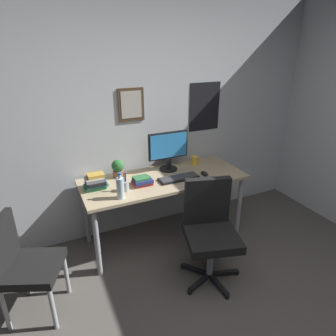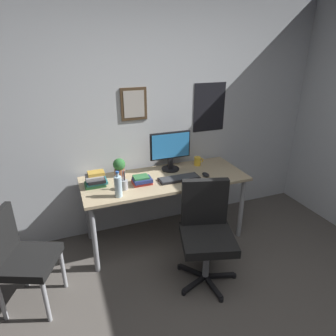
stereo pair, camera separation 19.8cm
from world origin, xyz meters
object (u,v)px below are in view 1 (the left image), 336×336
at_px(office_chair, 210,226).
at_px(pen_cup, 125,186).
at_px(side_chair, 22,262).
at_px(monitor, 168,149).
at_px(book_stack_right, 95,182).
at_px(coffee_mug_near, 195,160).
at_px(keyboard, 179,178).
at_px(computer_mouse, 204,173).
at_px(water_bottle, 120,188).
at_px(potted_plant, 118,168).
at_px(book_stack_left, 142,181).

relative_size(office_chair, pen_cup, 4.75).
xyz_separation_m(side_chair, pen_cup, (0.95, 0.35, 0.30)).
height_order(monitor, pen_cup, monitor).
height_order(office_chair, book_stack_right, office_chair).
height_order(coffee_mug_near, pen_cup, pen_cup).
height_order(office_chair, keyboard, office_chair).
distance_m(computer_mouse, coffee_mug_near, 0.32).
distance_m(water_bottle, potted_plant, 0.47).
bearing_deg(office_chair, keyboard, 92.13).
bearing_deg(monitor, potted_plant, 176.30).
relative_size(office_chair, potted_plant, 4.87).
bearing_deg(potted_plant, computer_mouse, -21.76).
relative_size(side_chair, pen_cup, 4.38).
relative_size(monitor, pen_cup, 2.30).
distance_m(book_stack_left, book_stack_right, 0.46).
bearing_deg(book_stack_left, potted_plant, 121.14).
distance_m(monitor, computer_mouse, 0.48).
bearing_deg(keyboard, computer_mouse, -4.41).
distance_m(side_chair, coffee_mug_near, 2.02).
bearing_deg(book_stack_left, office_chair, -56.99).
bearing_deg(pen_cup, coffee_mug_near, 18.05).
height_order(pen_cup, book_stack_right, pen_cup).
bearing_deg(office_chair, book_stack_left, 123.01).
distance_m(side_chair, water_bottle, 0.97).
distance_m(side_chair, pen_cup, 1.06).
relative_size(monitor, coffee_mug_near, 3.99).
xyz_separation_m(water_bottle, pen_cup, (0.08, 0.12, -0.05)).
distance_m(office_chair, side_chair, 1.58).
bearing_deg(office_chair, water_bottle, 146.69).
height_order(computer_mouse, potted_plant, potted_plant).
height_order(computer_mouse, pen_cup, pen_cup).
bearing_deg(book_stack_left, pen_cup, -163.60).
xyz_separation_m(office_chair, keyboard, (-0.02, 0.59, 0.24)).
bearing_deg(water_bottle, computer_mouse, 6.93).
xyz_separation_m(potted_plant, book_stack_right, (-0.27, -0.16, -0.04)).
height_order(potted_plant, book_stack_left, potted_plant).
relative_size(coffee_mug_near, potted_plant, 0.59).
height_order(side_chair, coffee_mug_near, side_chair).
distance_m(side_chair, book_stack_left, 1.25).
bearing_deg(coffee_mug_near, book_stack_right, -173.55).
relative_size(keyboard, potted_plant, 2.21).
relative_size(keyboard, pen_cup, 2.15).
relative_size(keyboard, book_stack_left, 2.29).
height_order(side_chair, water_bottle, water_bottle).
bearing_deg(pen_cup, office_chair, -43.60).
height_order(computer_mouse, water_bottle, water_bottle).
xyz_separation_m(office_chair, monitor, (-0.01, 0.87, 0.46)).
bearing_deg(keyboard, office_chair, -87.87).
bearing_deg(office_chair, monitor, 90.72).
xyz_separation_m(water_bottle, book_stack_right, (-0.17, 0.30, -0.04)).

